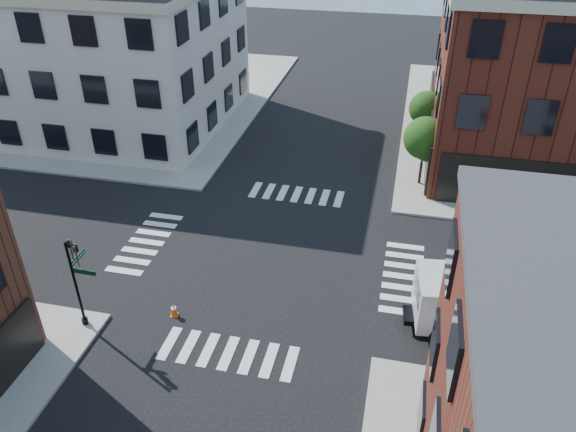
# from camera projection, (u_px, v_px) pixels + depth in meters

# --- Properties ---
(ground) EXTENTS (120.00, 120.00, 0.00)m
(ground) POSITION_uv_depth(u_px,v_px,m) (269.00, 258.00, 29.71)
(ground) COLOR black
(ground) RESTS_ON ground
(sidewalk_nw) EXTENTS (30.00, 30.00, 0.15)m
(sidewalk_nw) POSITION_uv_depth(u_px,v_px,m) (103.00, 94.00, 50.97)
(sidewalk_nw) COLOR gray
(sidewalk_nw) RESTS_ON ground
(building_nw) EXTENTS (22.00, 16.00, 11.00)m
(building_nw) POSITION_uv_depth(u_px,v_px,m) (82.00, 50.00, 43.58)
(building_nw) COLOR silver
(building_nw) RESTS_ON ground
(tree_near) EXTENTS (2.69, 2.69, 4.49)m
(tree_near) POSITION_uv_depth(u_px,v_px,m) (426.00, 140.00, 34.87)
(tree_near) COLOR black
(tree_near) RESTS_ON ground
(tree_far) EXTENTS (2.43, 2.43, 4.07)m
(tree_far) POSITION_uv_depth(u_px,v_px,m) (427.00, 110.00, 39.98)
(tree_far) COLOR black
(tree_far) RESTS_ON ground
(signal_pole) EXTENTS (1.29, 1.24, 4.60)m
(signal_pole) POSITION_uv_depth(u_px,v_px,m) (77.00, 274.00, 23.93)
(signal_pole) COLOR black
(signal_pole) RESTS_ON ground
(box_truck) EXTENTS (9.00, 3.61, 3.99)m
(box_truck) POSITION_uv_depth(u_px,v_px,m) (524.00, 297.00, 23.89)
(box_truck) COLOR white
(box_truck) RESTS_ON ground
(traffic_cone) EXTENTS (0.42, 0.42, 0.66)m
(traffic_cone) POSITION_uv_depth(u_px,v_px,m) (174.00, 310.00, 25.78)
(traffic_cone) COLOR #E5590A
(traffic_cone) RESTS_ON ground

